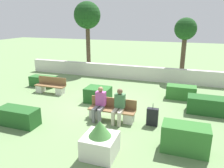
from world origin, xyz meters
The scene contains 16 objects.
ground_plane centered at (0.00, 0.00, 0.00)m, with size 60.00×60.00×0.00m, color #6B8956.
perimeter_wall centered at (0.00, 4.77, 0.45)m, with size 14.55×0.30×0.90m.
bench_front centered at (0.85, -1.22, 0.31)m, with size 1.86×0.48×0.82m.
bench_left_side centered at (-3.28, 0.74, 0.31)m, with size 1.68×0.48×0.82m.
person_seated_man centered at (1.17, -1.36, 0.72)m, with size 0.38×0.64×1.31m.
person_seated_woman centered at (0.39, -1.36, 0.71)m, with size 0.38×0.64×1.30m.
hedge_block_near_left centered at (4.51, 0.62, 0.35)m, with size 1.82×0.75×0.70m.
hedge_block_near_right centered at (-2.27, -2.79, 0.33)m, with size 1.51×0.66×0.66m.
hedge_block_mid_left centered at (-4.39, 1.62, 0.29)m, with size 1.53×0.63×0.59m.
hedge_block_mid_right centered at (3.30, 2.07, 0.33)m, with size 1.40×0.66×0.66m.
hedge_block_far_left centered at (-0.40, 0.36, 0.35)m, with size 1.14×0.89×0.70m.
hedge_block_far_right centered at (3.58, -2.56, 0.42)m, with size 1.35×0.68×0.85m.
planter_corner_left centered at (1.30, -3.57, 0.46)m, with size 0.93×0.93×1.09m.
suitcase centered at (2.42, -1.21, 0.33)m, with size 0.41×0.20×0.87m.
tree_leftmost centered at (-3.47, 5.98, 3.93)m, with size 1.88×1.88×4.98m.
tree_center_left centered at (3.18, 5.87, 3.05)m, with size 1.35×1.35×3.88m.
Camera 1 is at (3.40, -8.63, 3.80)m, focal length 35.00 mm.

